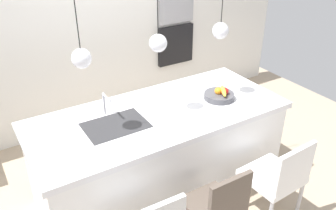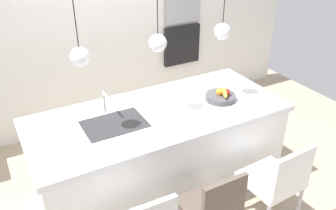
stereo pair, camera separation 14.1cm
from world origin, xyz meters
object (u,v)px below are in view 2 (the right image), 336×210
at_px(microwave, 182,10).
at_px(chair_middle, 212,209).
at_px(chair_far, 277,179).
at_px(fruit_bowl, 221,96).
at_px(oven, 182,45).

height_order(microwave, chair_middle, microwave).
relative_size(microwave, chair_far, 0.61).
xyz_separation_m(fruit_bowl, chair_far, (0.03, -0.85, -0.46)).
bearing_deg(fruit_bowl, chair_far, -88.09).
bearing_deg(fruit_bowl, oven, 72.39).
bearing_deg(chair_far, chair_middle, 179.98).
height_order(microwave, oven, microwave).
height_order(oven, chair_middle, oven).
relative_size(fruit_bowl, chair_middle, 0.35).
relative_size(fruit_bowl, chair_far, 0.35).
height_order(fruit_bowl, chair_far, fruit_bowl).
distance_m(microwave, oven, 0.50).
bearing_deg(fruit_bowl, chair_middle, -128.16).
distance_m(microwave, chair_middle, 2.94).
bearing_deg(microwave, chair_far, -101.22).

